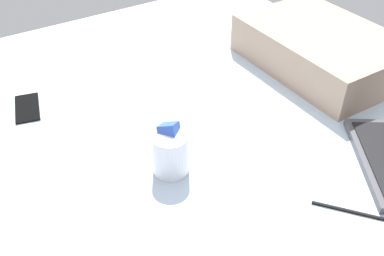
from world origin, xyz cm
name	(u,v)px	position (x,y,z in cm)	size (l,w,h in cm)	color
bed_mattress	(221,155)	(0.00, 0.00, 9.00)	(180.00, 140.00, 18.00)	silver
snack_cup	(171,152)	(6.02, -19.79, 23.77)	(9.77, 9.00, 13.70)	silver
cell_phone	(27,108)	(-39.02, -42.84, 18.40)	(6.80, 14.00, 0.80)	black
pillow	(321,49)	(-11.33, 48.00, 24.50)	(52.00, 36.00, 13.00)	tan
charger_cable	(350,211)	(39.59, 7.29, 18.30)	(17.00, 0.60, 0.60)	black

